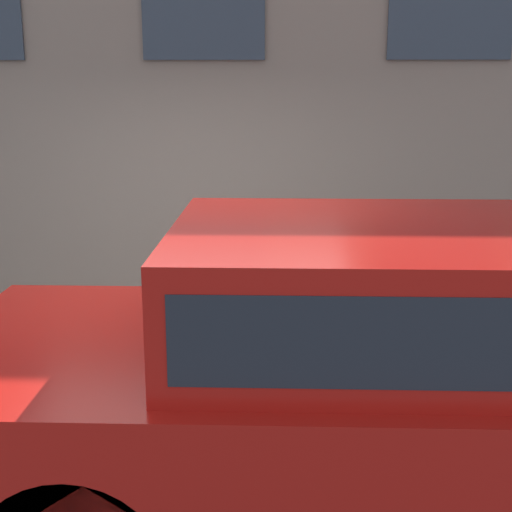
% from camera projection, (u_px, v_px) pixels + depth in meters
% --- Properties ---
extents(ground_plane, '(80.00, 80.00, 0.00)m').
position_uv_depth(ground_plane, '(176.00, 422.00, 5.13)').
color(ground_plane, '#2D2D30').
extents(sidewalk, '(2.41, 60.00, 0.13)m').
position_uv_depth(sidewalk, '(195.00, 352.00, 6.28)').
color(sidewalk, '#B2ADA3').
rests_on(sidewalk, ground_plane).
extents(fire_hydrant, '(0.31, 0.43, 0.70)m').
position_uv_depth(fire_hydrant, '(226.00, 338.00, 5.42)').
color(fire_hydrant, gold).
rests_on(fire_hydrant, sidewalk).
extents(person, '(0.33, 0.22, 1.35)m').
position_uv_depth(person, '(285.00, 266.00, 5.72)').
color(person, navy).
rests_on(person, sidewalk).
extents(parked_car_red_near, '(1.89, 4.63, 1.70)m').
position_uv_depth(parked_car_red_near, '(392.00, 367.00, 3.65)').
color(parked_car_red_near, black).
rests_on(parked_car_red_near, ground_plane).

